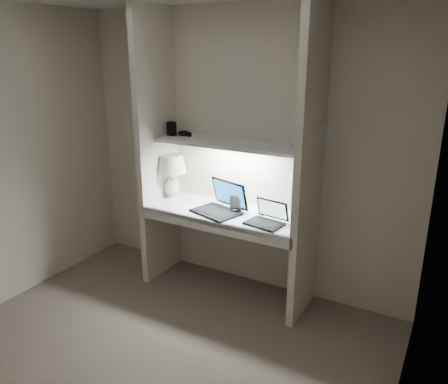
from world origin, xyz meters
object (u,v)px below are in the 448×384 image
Objects in this scene: laptop_main at (221,205)px; laptop_netbook at (267,218)px; book_row at (309,134)px; speaker at (237,202)px; table_lamp at (171,169)px.

laptop_main reaches higher than laptop_netbook.
book_row is at bearing 34.74° from laptop_main.
laptop_netbook is 2.25× the size of speaker.
laptop_netbook is at bearing -8.92° from table_lamp.
speaker is (-0.36, 0.15, 0.03)m from laptop_netbook.
book_row is (0.22, 0.28, 0.67)m from laptop_netbook.
speaker is at bearing 58.65° from laptop_main.
laptop_netbook is at bearing 9.99° from laptop_main.
laptop_netbook is at bearing -28.70° from speaker.
laptop_main is (0.60, -0.11, -0.22)m from table_lamp.
book_row is (1.29, 0.11, 0.43)m from table_lamp.
laptop_netbook is 1.28× the size of book_row.
table_lamp is 0.65m from laptop_main.
table_lamp is at bearing -175.22° from book_row.
laptop_main is 1.47× the size of laptop_netbook.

